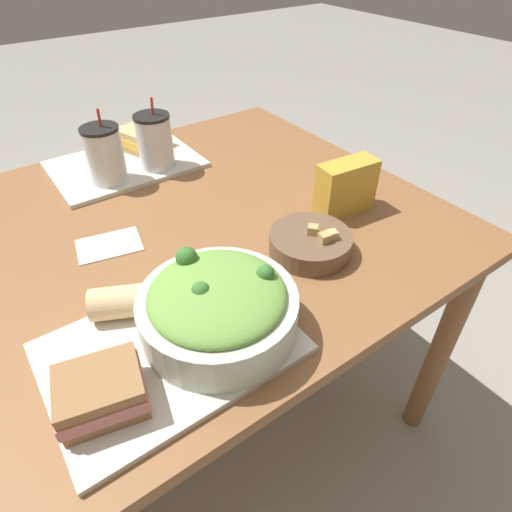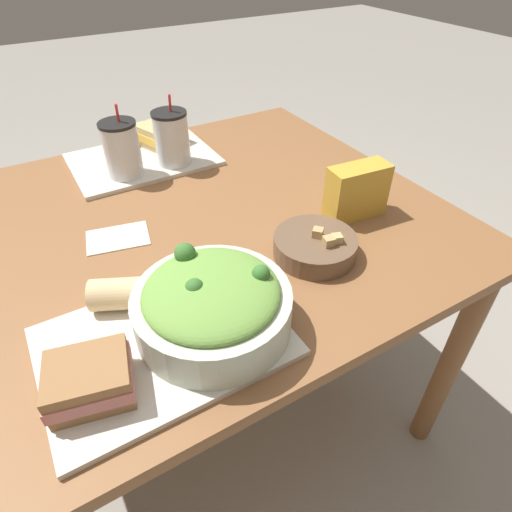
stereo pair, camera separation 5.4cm
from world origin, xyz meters
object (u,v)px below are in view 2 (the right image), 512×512
Objects in this scene: sandwich_far at (161,133)px; chip_bag at (357,191)px; baguette_near at (125,293)px; drink_cup_dark at (122,151)px; baguette_far at (132,134)px; napkin_folded at (118,238)px; soup_bowl at (315,245)px; sandwich_near at (90,380)px; salad_bowl at (212,304)px; drink_cup_red at (172,140)px.

chip_bag is at bearing -86.15° from sandwich_far.
drink_cup_dark reaches higher than baguette_near.
baguette_near is at bearing 157.88° from baguette_far.
napkin_folded is at bearing -142.61° from sandwich_far.
chip_bag reaches higher than soup_bowl.
soup_bowl is at bearing -170.71° from baguette_far.
sandwich_near and sandwich_far have the same top height.
baguette_far is at bearing 81.58° from sandwich_near.
chip_bag is (0.34, -0.65, 0.02)m from baguette_far.
soup_bowl is 1.34× the size of baguette_near.
sandwich_far is at bearing 57.03° from napkin_folded.
salad_bowl is 1.80× the size of chip_bag.
sandwich_near is at bearing -110.81° from napkin_folded.
soup_bowl is at bearing -70.50° from baguette_near.
salad_bowl is at bearing -78.90° from napkin_folded.
salad_bowl is 0.49m from chip_bag.
drink_cup_red is 0.37m from napkin_folded.
sandwich_near is 0.77m from drink_cup_red.
chip_bag is at bearing 19.37° from salad_bowl.
napkin_folded is (-0.53, 0.20, -0.06)m from chip_bag.
sandwich_near is at bearing -121.22° from drink_cup_red.
drink_cup_dark is at bearing 114.33° from soup_bowl.
napkin_folded is at bearing -111.89° from drink_cup_dark.
sandwich_near is (-0.50, -0.11, 0.02)m from soup_bowl.
drink_cup_dark is 1.30× the size of chip_bag.
baguette_near is at bearing -135.58° from sandwich_far.
chip_bag reaches higher than napkin_folded.
napkin_folded is at bearing 165.19° from chip_bag.
sandwich_far is at bearing 97.18° from soup_bowl.
salad_bowl is at bearing -123.94° from sandwich_far.
baguette_near is 0.84× the size of sandwich_far.
soup_bowl is at bearing -65.67° from drink_cup_dark.
chip_bag reaches higher than sandwich_near.
drink_cup_dark is 0.63m from chip_bag.
drink_cup_red reaches higher than sandwich_far.
drink_cup_red is at bearing -165.12° from baguette_far.
baguette_far is 0.21m from drink_cup_dark.
baguette_far is at bearing 123.27° from chip_bag.
baguette_near is (-0.12, 0.13, -0.02)m from salad_bowl.
drink_cup_dark is at bearing 180.00° from drink_cup_red.
baguette_near reaches higher than soup_bowl.
sandwich_far is at bearing 75.73° from sandwich_near.
salad_bowl is at bearing -93.38° from drink_cup_dark.
sandwich_near is 0.91m from baguette_far.
soup_bowl is (0.28, 0.08, -0.04)m from salad_bowl.
soup_bowl is 1.24× the size of sandwich_near.
chip_bag is at bearing -58.83° from drink_cup_red.
baguette_near is 0.52m from drink_cup_dark.
salad_bowl is 0.82m from baguette_far.
sandwich_far is 0.22m from drink_cup_dark.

